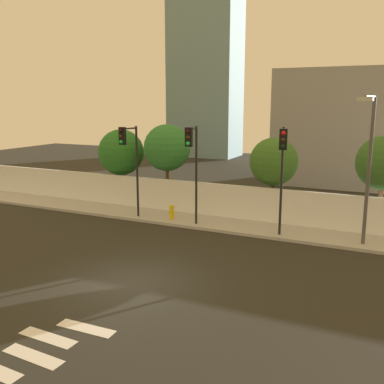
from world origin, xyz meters
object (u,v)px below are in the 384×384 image
Objects in this scene: traffic_light_center at (282,159)px; roadside_tree_leftmost at (121,152)px; fire_hydrant at (172,211)px; roadside_tree_midleft at (167,148)px; traffic_light_left at (129,152)px; roadside_tree_rightmost at (383,163)px; roadside_tree_midright at (274,162)px; traffic_light_right at (192,155)px; street_lamp_curbside at (368,159)px.

traffic_light_center is 11.75m from roadside_tree_leftmost.
traffic_light_center is at bearing -8.97° from fire_hydrant.
traffic_light_left is at bearing -94.43° from roadside_tree_midleft.
fire_hydrant is at bearing -164.70° from roadside_tree_rightmost.
traffic_light_right is at bearing -130.13° from roadside_tree_midright.
traffic_light_right is at bearing -47.05° from roadside_tree_midleft.
traffic_light_right reaches higher than roadside_tree_midleft.
roadside_tree_leftmost is 0.92× the size of roadside_tree_midleft.
roadside_tree_midleft is at bearing 154.58° from traffic_light_center.
traffic_light_center is 6.18× the size of fire_hydrant.
roadside_tree_midleft is 11.85m from roadside_tree_rightmost.
roadside_tree_leftmost is at bearing 180.00° from roadside_tree_rightmost.
roadside_tree_midleft is (3.28, 0.00, 0.43)m from roadside_tree_leftmost.
roadside_tree_midleft is at bearing 85.57° from traffic_light_left.
roadside_tree_midright is at bearing 180.00° from roadside_tree_rightmost.
traffic_light_right is 3.71m from fire_hydrant.
roadside_tree_midleft is at bearing 122.29° from fire_hydrant.
fire_hydrant is at bearing 178.49° from street_lamp_curbside.
roadside_tree_rightmost is at bearing 15.30° from fire_hydrant.
traffic_light_right is 1.05× the size of roadside_tree_rightmost.
traffic_light_center is at bearing -25.42° from roadside_tree_midleft.
roadside_tree_midleft is (-3.40, 3.65, -0.15)m from traffic_light_right.
roadside_tree_leftmost is at bearing 151.21° from fire_hydrant.
traffic_light_right is 1.07× the size of roadside_tree_leftmost.
fire_hydrant is 0.18× the size of roadside_tree_leftmost.
fire_hydrant is 10.85m from roadside_tree_rightmost.
roadside_tree_leftmost is 9.76m from roadside_tree_midright.
traffic_light_center is 4.44m from traffic_light_right.
traffic_light_center is 0.79× the size of street_lamp_curbside.
street_lamp_curbside is at bearing -14.90° from roadside_tree_midleft.
traffic_light_right is 7.96m from street_lamp_curbside.
traffic_light_left is at bearing -50.10° from roadside_tree_leftmost.
roadside_tree_midright is at bearing -0.00° from roadside_tree_midleft.
traffic_light_left reaches higher than roadside_tree_midleft.
traffic_light_center is 1.13× the size of roadside_tree_midright.
roadside_tree_midright is at bearing 148.17° from street_lamp_curbside.
fire_hydrant is (2.02, 0.83, -3.14)m from traffic_light_left.
street_lamp_curbside is 5.77m from roadside_tree_midright.
roadside_tree_leftmost is (-6.68, 3.65, -0.58)m from traffic_light_right.
roadside_tree_leftmost is at bearing 180.00° from roadside_tree_midright.
traffic_light_right is (-4.44, 0.08, -0.05)m from traffic_light_center.
roadside_tree_midright is 0.94× the size of roadside_tree_rightmost.
traffic_light_center is at bearing -18.52° from roadside_tree_leftmost.
traffic_light_center is at bearing -168.54° from street_lamp_curbside.
fire_hydrant is (-1.65, 0.89, -3.20)m from traffic_light_right.
roadside_tree_leftmost is 0.98× the size of roadside_tree_rightmost.
roadside_tree_rightmost is at bearing 23.36° from traffic_light_right.
roadside_tree_midright is at bearing 0.00° from roadside_tree_leftmost.
fire_hydrant is 0.18× the size of roadside_tree_midright.
traffic_light_right is 1.12× the size of roadside_tree_midright.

